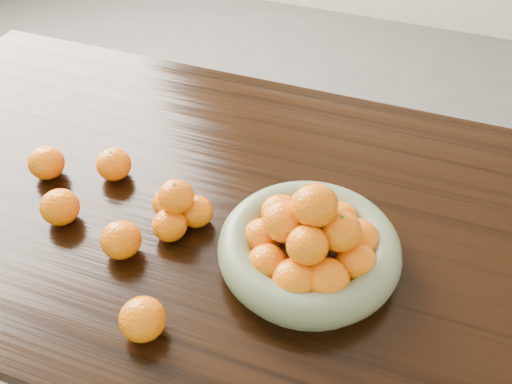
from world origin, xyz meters
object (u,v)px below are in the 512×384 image
(orange_pyramid, at_px, (178,209))
(loose_orange_0, at_px, (114,164))
(dining_table, at_px, (251,238))
(fruit_bowl, at_px, (310,245))

(orange_pyramid, distance_m, loose_orange_0, 0.22)
(dining_table, relative_size, orange_pyramid, 14.77)
(dining_table, xyz_separation_m, fruit_bowl, (0.16, -0.10, 0.14))
(orange_pyramid, bearing_deg, fruit_bowl, -1.47)
(dining_table, height_order, orange_pyramid, orange_pyramid)
(dining_table, distance_m, fruit_bowl, 0.23)
(dining_table, height_order, loose_orange_0, loose_orange_0)
(orange_pyramid, relative_size, loose_orange_0, 1.72)
(fruit_bowl, relative_size, orange_pyramid, 2.62)
(fruit_bowl, bearing_deg, dining_table, 148.85)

